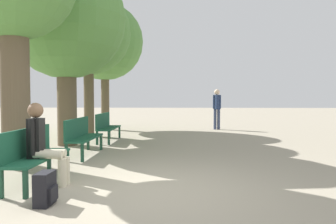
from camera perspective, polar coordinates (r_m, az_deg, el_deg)
The scene contains 10 objects.
ground_plane at distance 5.01m, azimuth -4.24°, elevation -13.64°, with size 80.00×80.00×0.00m, color gray.
bench_row_0 at distance 5.79m, azimuth -22.43°, elevation -6.37°, with size 0.44×1.74×0.90m.
bench_row_1 at distance 8.17m, azimuth -14.82°, elevation -3.71°, with size 0.44×1.74×0.90m.
bench_row_2 at distance 10.64m, azimuth -10.71°, elevation -2.24°, with size 0.44×1.74×0.90m.
tree_row_1 at distance 10.23m, azimuth -17.36°, elevation 14.97°, with size 3.44×3.44×5.39m.
tree_row_2 at distance 12.35m, azimuth -13.73°, elevation 13.27°, with size 3.05×3.05×5.27m.
tree_row_3 at distance 14.75m, azimuth -10.97°, elevation 11.85°, with size 3.33×3.33×5.49m.
person_seated at distance 5.54m, azimuth -20.89°, elevation -4.91°, with size 0.63×0.36×1.31m.
backpack at distance 4.63m, azimuth -20.58°, elevation -12.44°, with size 0.22×0.34×0.43m.
pedestrian_near at distance 14.44m, azimuth 8.51°, elevation 0.96°, with size 0.36×0.31×1.75m.
Camera 1 is at (0.56, -4.78, 1.39)m, focal length 35.00 mm.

